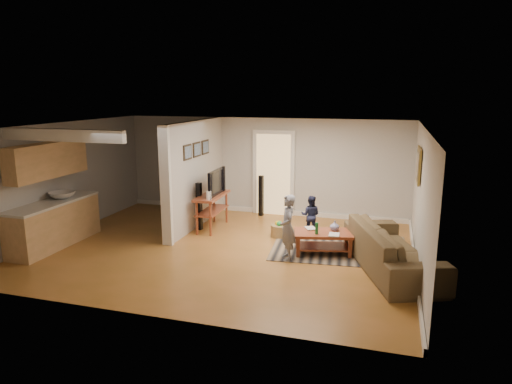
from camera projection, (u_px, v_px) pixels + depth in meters
The scene contains 11 objects.
ground at pixel (223, 249), 9.35m from camera, with size 7.50×7.50×0.00m, color brown.
room_shell at pixel (183, 173), 9.73m from camera, with size 7.54×6.02×2.52m.
area_rug at pixel (340, 248), 9.37m from camera, with size 2.74×2.00×0.01m, color black.
sofa at pixel (391, 269), 8.26m from camera, with size 2.70×1.06×0.79m, color #4F4027.
coffee_table at pixel (324, 236), 9.03m from camera, with size 1.25×0.90×0.67m.
tv_console at pixel (212, 198), 10.58m from camera, with size 0.52×1.30×1.11m.
speaker_left at pixel (199, 206), 10.54m from camera, with size 0.11×0.11×1.11m, color black.
speaker_right at pixel (261, 196), 11.76m from camera, with size 0.11×0.11×1.06m, color black.
toy_basket at pixel (280, 230), 10.11m from camera, with size 0.41×0.41×0.37m.
child at pixel (287, 259), 8.77m from camera, with size 0.46×0.30×1.26m, color gray.
toddler at pixel (310, 234), 10.28m from camera, with size 0.44×0.34×0.90m, color #1D203C.
Camera 1 is at (3.17, -8.32, 3.14)m, focal length 32.00 mm.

